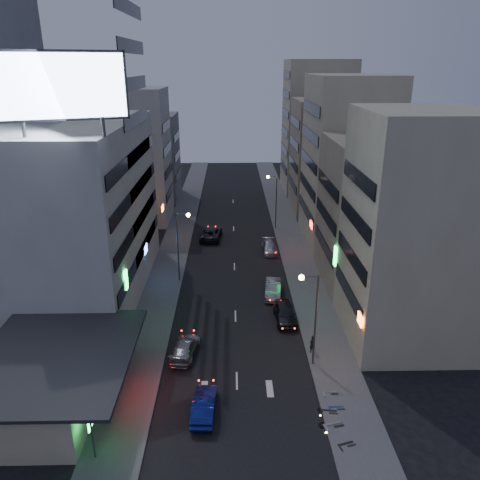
{
  "coord_description": "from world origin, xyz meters",
  "views": [
    {
      "loc": [
        -0.34,
        -26.31,
        23.23
      ],
      "look_at": [
        0.59,
        20.95,
        5.38
      ],
      "focal_mm": 35.0,
      "sensor_mm": 36.0,
      "label": 1
    }
  ],
  "objects_px": {
    "parked_car_right_mid": "(273,289)",
    "scooter_blue": "(344,400)",
    "parked_car_left": "(211,233)",
    "scooter_silver_b": "(337,385)",
    "road_car_silver": "(185,348)",
    "scooter_silver_a": "(341,414)",
    "road_car_blue": "(204,405)",
    "scooter_black_a": "(353,434)",
    "person": "(312,344)",
    "parked_car_right_far": "(270,247)",
    "parked_car_right_near": "(285,313)",
    "scooter_black_b": "(337,404)"
  },
  "relations": [
    {
      "from": "parked_car_left",
      "to": "person",
      "type": "relative_size",
      "value": 3.67
    },
    {
      "from": "scooter_blue",
      "to": "parked_car_right_mid",
      "type": "bearing_deg",
      "value": 9.64
    },
    {
      "from": "parked_car_left",
      "to": "person",
      "type": "bearing_deg",
      "value": 114.65
    },
    {
      "from": "parked_car_right_mid",
      "to": "scooter_black_b",
      "type": "relative_size",
      "value": 2.77
    },
    {
      "from": "person",
      "to": "scooter_black_a",
      "type": "relative_size",
      "value": 0.94
    },
    {
      "from": "parked_car_right_near",
      "to": "parked_car_right_mid",
      "type": "distance_m",
      "value": 5.35
    },
    {
      "from": "road_car_silver",
      "to": "parked_car_left",
      "type": "bearing_deg",
      "value": -82.97
    },
    {
      "from": "parked_car_left",
      "to": "scooter_silver_b",
      "type": "xyz_separation_m",
      "value": [
        10.77,
        -33.35,
        -0.18
      ]
    },
    {
      "from": "scooter_blue",
      "to": "scooter_silver_b",
      "type": "height_order",
      "value": "same"
    },
    {
      "from": "road_car_blue",
      "to": "scooter_blue",
      "type": "distance_m",
      "value": 10.02
    },
    {
      "from": "road_car_silver",
      "to": "scooter_blue",
      "type": "relative_size",
      "value": 2.87
    },
    {
      "from": "person",
      "to": "scooter_blue",
      "type": "distance_m",
      "value": 6.87
    },
    {
      "from": "parked_car_right_mid",
      "to": "scooter_blue",
      "type": "xyz_separation_m",
      "value": [
        3.61,
        -17.49,
        -0.14
      ]
    },
    {
      "from": "parked_car_right_mid",
      "to": "scooter_silver_a",
      "type": "distance_m",
      "value": 19.25
    },
    {
      "from": "road_car_silver",
      "to": "scooter_black_b",
      "type": "xyz_separation_m",
      "value": [
        11.42,
        -7.19,
        -0.06
      ]
    },
    {
      "from": "parked_car_right_near",
      "to": "road_car_silver",
      "type": "xyz_separation_m",
      "value": [
        -9.09,
        -5.44,
        -0.11
      ]
    },
    {
      "from": "parked_car_left",
      "to": "road_car_silver",
      "type": "relative_size",
      "value": 1.21
    },
    {
      "from": "parked_car_right_near",
      "to": "parked_car_right_mid",
      "type": "bearing_deg",
      "value": 95.13
    },
    {
      "from": "scooter_silver_b",
      "to": "person",
      "type": "bearing_deg",
      "value": 7.62
    },
    {
      "from": "parked_car_right_far",
      "to": "parked_car_left",
      "type": "bearing_deg",
      "value": 144.3
    },
    {
      "from": "scooter_silver_b",
      "to": "road_car_silver",
      "type": "bearing_deg",
      "value": 62.46
    },
    {
      "from": "parked_car_left",
      "to": "road_car_blue",
      "type": "distance_m",
      "value": 35.49
    },
    {
      "from": "scooter_silver_a",
      "to": "road_car_blue",
      "type": "bearing_deg",
      "value": 69.2
    },
    {
      "from": "parked_car_right_mid",
      "to": "scooter_blue",
      "type": "bearing_deg",
      "value": -72.05
    },
    {
      "from": "parked_car_left",
      "to": "scooter_blue",
      "type": "distance_m",
      "value": 36.67
    },
    {
      "from": "road_car_silver",
      "to": "scooter_black_b",
      "type": "distance_m",
      "value": 13.5
    },
    {
      "from": "scooter_black_b",
      "to": "scooter_silver_b",
      "type": "distance_m",
      "value": 2.16
    },
    {
      "from": "parked_car_right_near",
      "to": "scooter_silver_a",
      "type": "bearing_deg",
      "value": -82.63
    },
    {
      "from": "parked_car_right_mid",
      "to": "scooter_blue",
      "type": "height_order",
      "value": "parked_car_right_mid"
    },
    {
      "from": "parked_car_right_near",
      "to": "scooter_black_b",
      "type": "distance_m",
      "value": 12.85
    },
    {
      "from": "scooter_blue",
      "to": "scooter_black_a",
      "type": "bearing_deg",
      "value": 175.01
    },
    {
      "from": "parked_car_right_mid",
      "to": "person",
      "type": "relative_size",
      "value": 2.95
    },
    {
      "from": "road_car_silver",
      "to": "scooter_silver_b",
      "type": "height_order",
      "value": "road_car_silver"
    },
    {
      "from": "road_car_silver",
      "to": "scooter_black_a",
      "type": "xyz_separation_m",
      "value": [
        11.82,
        -10.06,
        -0.07
      ]
    },
    {
      "from": "scooter_blue",
      "to": "road_car_silver",
      "type": "bearing_deg",
      "value": 58.66
    },
    {
      "from": "road_car_blue",
      "to": "person",
      "type": "height_order",
      "value": "person"
    },
    {
      "from": "person",
      "to": "scooter_silver_a",
      "type": "bearing_deg",
      "value": 56.55
    },
    {
      "from": "road_car_blue",
      "to": "road_car_silver",
      "type": "xyz_separation_m",
      "value": [
        -1.99,
        7.2,
        -0.03
      ]
    },
    {
      "from": "parked_car_left",
      "to": "scooter_silver_b",
      "type": "relative_size",
      "value": 3.47
    },
    {
      "from": "parked_car_right_mid",
      "to": "parked_car_left",
      "type": "bearing_deg",
      "value": 118.86
    },
    {
      "from": "parked_car_left",
      "to": "scooter_blue",
      "type": "relative_size",
      "value": 3.47
    },
    {
      "from": "parked_car_right_far",
      "to": "scooter_silver_b",
      "type": "height_order",
      "value": "parked_car_right_far"
    },
    {
      "from": "parked_car_left",
      "to": "scooter_blue",
      "type": "height_order",
      "value": "parked_car_left"
    },
    {
      "from": "scooter_black_a",
      "to": "person",
      "type": "bearing_deg",
      "value": -11.32
    },
    {
      "from": "person",
      "to": "scooter_black_a",
      "type": "bearing_deg",
      "value": 57.93
    },
    {
      "from": "parked_car_right_mid",
      "to": "road_car_blue",
      "type": "distance_m",
      "value": 19.05
    },
    {
      "from": "scooter_silver_a",
      "to": "scooter_silver_b",
      "type": "distance_m",
      "value": 3.21
    },
    {
      "from": "parked_car_right_near",
      "to": "parked_car_left",
      "type": "xyz_separation_m",
      "value": [
        -7.98,
        22.83,
        -0.0
      ]
    },
    {
      "from": "parked_car_left",
      "to": "scooter_black_a",
      "type": "bearing_deg",
      "value": 111.34
    },
    {
      "from": "parked_car_right_mid",
      "to": "scooter_blue",
      "type": "relative_size",
      "value": 2.78
    }
  ]
}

